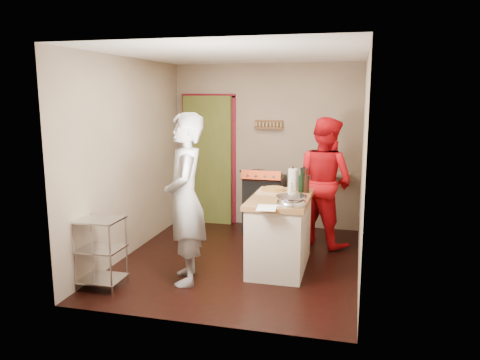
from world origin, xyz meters
name	(u,v)px	position (x,y,z in m)	size (l,w,h in m)	color
floor	(239,260)	(0.00, 0.00, 0.00)	(3.50, 3.50, 0.00)	black
back_wall	(228,155)	(-0.64, 1.78, 1.13)	(3.00, 0.44, 2.60)	#9E8A70
left_wall	(130,157)	(-1.50, 0.00, 1.30)	(0.04, 3.50, 2.60)	#9E8A70
right_wall	(363,166)	(1.50, 0.00, 1.30)	(0.04, 3.50, 2.60)	#9E8A70
ceiling	(239,53)	(0.00, 0.00, 2.61)	(3.00, 3.50, 0.02)	white
stove	(264,202)	(0.05, 1.42, 0.45)	(0.60, 0.63, 1.00)	black
wire_shelving	(100,249)	(-1.28, -1.20, 0.44)	(0.48, 0.40, 0.80)	silver
island	(280,230)	(0.55, -0.11, 0.48)	(0.72, 1.35, 1.21)	beige
person_stripe	(185,199)	(-0.42, -0.80, 0.97)	(0.70, 0.46, 1.93)	#9D9DA1
person_red	(325,182)	(1.00, 0.98, 0.91)	(0.88, 0.69, 1.82)	red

